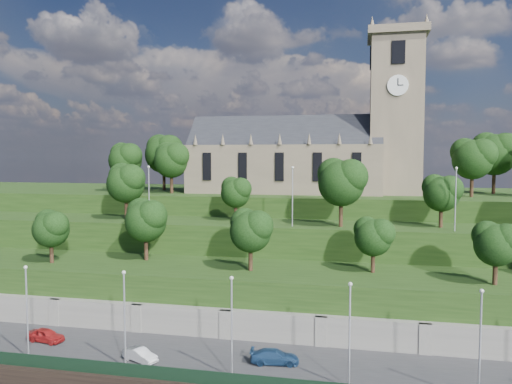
% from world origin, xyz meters
% --- Properties ---
extents(promenade, '(160.00, 12.00, 2.00)m').
position_xyz_m(promenade, '(0.00, 6.00, 1.00)').
color(promenade, '#2D2D30').
rests_on(promenade, ground).
extents(fence, '(160.00, 0.10, 1.20)m').
position_xyz_m(fence, '(0.00, 0.60, 2.60)').
color(fence, black).
rests_on(fence, promenade).
extents(retaining_wall, '(160.00, 2.10, 5.00)m').
position_xyz_m(retaining_wall, '(0.00, 11.97, 2.50)').
color(retaining_wall, slate).
rests_on(retaining_wall, ground).
extents(embankment_lower, '(160.00, 12.00, 8.00)m').
position_xyz_m(embankment_lower, '(0.00, 18.00, 4.00)').
color(embankment_lower, '#1C3511').
rests_on(embankment_lower, ground).
extents(embankment_upper, '(160.00, 10.00, 12.00)m').
position_xyz_m(embankment_upper, '(0.00, 29.00, 6.00)').
color(embankment_upper, '#1C3511').
rests_on(embankment_upper, ground).
extents(hilltop, '(160.00, 32.00, 15.00)m').
position_xyz_m(hilltop, '(0.00, 50.00, 7.50)').
color(hilltop, '#1C3511').
rests_on(hilltop, ground).
extents(church, '(38.60, 12.35, 27.60)m').
position_xyz_m(church, '(0.79, 45.98, 22.52)').
color(church, brown).
rests_on(church, hilltop).
extents(trees_lower, '(63.90, 8.83, 7.86)m').
position_xyz_m(trees_lower, '(-0.65, 18.13, 12.72)').
color(trees_lower, black).
rests_on(trees_lower, embankment_lower).
extents(trees_upper, '(61.70, 8.10, 8.95)m').
position_xyz_m(trees_upper, '(3.23, 27.87, 17.35)').
color(trees_upper, black).
rests_on(trees_upper, embankment_upper).
extents(trees_hilltop, '(72.41, 16.26, 10.24)m').
position_xyz_m(trees_hilltop, '(1.43, 45.15, 21.34)').
color(trees_hilltop, black).
rests_on(trees_hilltop, hilltop).
extents(lamp_posts_promenade, '(60.36, 0.36, 8.89)m').
position_xyz_m(lamp_posts_promenade, '(-2.00, 2.50, 7.07)').
color(lamp_posts_promenade, '#B2B2B7').
rests_on(lamp_posts_promenade, promenade).
extents(lamp_posts_upper, '(40.36, 0.36, 7.85)m').
position_xyz_m(lamp_posts_upper, '(-0.00, 26.00, 16.53)').
color(lamp_posts_upper, '#B2B2B7').
rests_on(lamp_posts_upper, embankment_upper).
extents(car_left, '(4.20, 2.19, 1.36)m').
position_xyz_m(car_left, '(-22.91, 6.49, 2.68)').
color(car_left, maroon).
rests_on(car_left, promenade).
extents(car_middle, '(3.85, 2.60, 1.20)m').
position_xyz_m(car_middle, '(-11.21, 3.92, 2.60)').
color(car_middle, '#AAABAF').
rests_on(car_middle, promenade).
extents(car_right, '(4.70, 2.36, 1.31)m').
position_xyz_m(car_right, '(1.16, 6.01, 2.65)').
color(car_right, navy).
rests_on(car_right, promenade).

